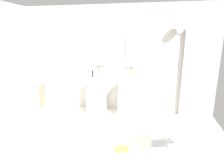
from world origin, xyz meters
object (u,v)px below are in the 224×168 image
(magazine_ochre, at_px, (122,149))
(soap_bottle_amber, at_px, (132,73))
(towel_rack, at_px, (41,96))
(soap_bottle_green, at_px, (99,72))
(soap_bottle_black, at_px, (93,74))
(coffee_mug, at_px, (134,146))
(soap_bottle_white, at_px, (101,74))
(lounge_chair, at_px, (170,133))
(shower_column, at_px, (185,71))
(pedestal_sink_left, at_px, (96,94))
(pedestal_sink_right, at_px, (128,96))
(soap_bottle_clear, at_px, (134,74))

(magazine_ochre, xyz_separation_m, soap_bottle_amber, (-0.02, 1.60, 1.01))
(towel_rack, bearing_deg, soap_bottle_green, 43.42)
(soap_bottle_amber, bearing_deg, soap_bottle_black, -163.39)
(coffee_mug, distance_m, soap_bottle_white, 1.91)
(magazine_ochre, relative_size, coffee_mug, 2.47)
(towel_rack, bearing_deg, soap_bottle_white, 36.25)
(towel_rack, relative_size, soap_bottle_green, 5.22)
(lounge_chair, xyz_separation_m, coffee_mug, (-0.58, -0.03, -0.30))
(soap_bottle_white, bearing_deg, soap_bottle_green, 123.38)
(shower_column, relative_size, towel_rack, 2.16)
(shower_column, xyz_separation_m, lounge_chair, (-0.41, -1.63, -0.73))
(pedestal_sink_left, bearing_deg, lounge_chair, -39.58)
(shower_column, bearing_deg, magazine_ochre, -124.02)
(pedestal_sink_left, relative_size, pedestal_sink_right, 1.00)
(magazine_ochre, height_order, soap_bottle_white, soap_bottle_white)
(coffee_mug, relative_size, soap_bottle_green, 0.49)
(shower_column, height_order, magazine_ochre, shower_column)
(magazine_ochre, bearing_deg, soap_bottle_black, 98.78)
(shower_column, relative_size, soap_bottle_green, 11.27)
(soap_bottle_black, bearing_deg, lounge_chair, -36.07)
(soap_bottle_amber, relative_size, soap_bottle_clear, 1.14)
(shower_column, bearing_deg, pedestal_sink_right, -167.71)
(soap_bottle_black, bearing_deg, pedestal_sink_left, 73.75)
(pedestal_sink_left, distance_m, soap_bottle_black, 0.55)
(shower_column, bearing_deg, lounge_chair, -104.14)
(towel_rack, distance_m, soap_bottle_white, 1.42)
(lounge_chair, bearing_deg, soap_bottle_black, 143.93)
(pedestal_sink_left, xyz_separation_m, soap_bottle_black, (-0.04, -0.13, 0.53))
(lounge_chair, bearing_deg, soap_bottle_green, 137.09)
(soap_bottle_black, bearing_deg, coffee_mug, -48.75)
(shower_column, relative_size, magazine_ochre, 9.26)
(towel_rack, distance_m, coffee_mug, 2.19)
(shower_column, distance_m, coffee_mug, 2.18)
(towel_rack, relative_size, magazine_ochre, 4.29)
(coffee_mug, relative_size, soap_bottle_black, 0.50)
(pedestal_sink_right, bearing_deg, soap_bottle_black, -170.73)
(pedestal_sink_left, bearing_deg, soap_bottle_clear, -0.51)
(pedestal_sink_left, xyz_separation_m, soap_bottle_clear, (0.91, -0.01, 0.53))
(pedestal_sink_right, bearing_deg, lounge_chair, -57.43)
(soap_bottle_black, bearing_deg, towel_rack, -144.49)
(soap_bottle_black, relative_size, soap_bottle_white, 1.43)
(towel_rack, height_order, soap_bottle_green, soap_bottle_green)
(pedestal_sink_right, relative_size, shower_column, 0.51)
(lounge_chair, relative_size, magazine_ochre, 4.60)
(soap_bottle_amber, bearing_deg, pedestal_sink_right, -117.62)
(coffee_mug, bearing_deg, lounge_chair, 2.67)
(soap_bottle_black, relative_size, soap_bottle_green, 0.99)
(soap_bottle_amber, relative_size, soap_bottle_green, 1.09)
(shower_column, relative_size, soap_bottle_black, 11.35)
(soap_bottle_clear, bearing_deg, pedestal_sink_left, 179.49)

